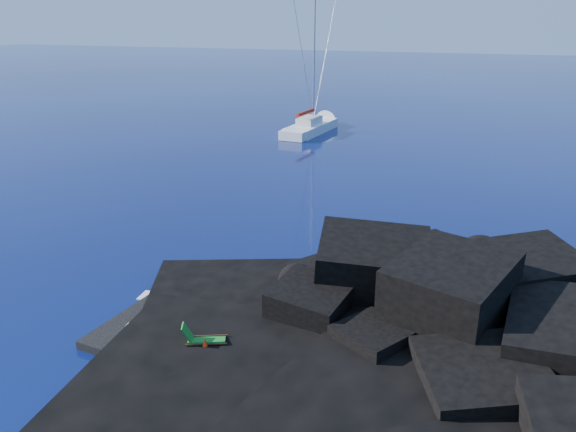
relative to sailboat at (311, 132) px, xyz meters
The scene contains 9 objects.
ground 43.17m from the sailboat, 83.53° to the right, with size 400.00×400.00×0.00m, color #030932.
headland 43.71m from the sailboat, 65.88° to the right, with size 24.00×24.00×3.60m, color black, non-canonical shape.
beach 43.42m from the sailboat, 77.55° to the right, with size 8.50×6.00×0.70m, color black.
surf_foam 39.16m from the sailboat, 75.41° to the right, with size 10.00×8.00×0.06m, color white, non-canonical shape.
sailboat is the anchor object (origin of this frame).
deck_chair 44.66m from the sailboat, 77.22° to the right, with size 1.62×0.71×1.11m, color #197323, non-canonical shape.
towel 43.92m from the sailboat, 80.75° to the right, with size 2.05×0.97×0.05m, color white.
sunbather 43.92m from the sailboat, 80.75° to the right, with size 1.59×0.39×0.21m, color tan, non-canonical shape.
marker_cone 44.95m from the sailboat, 77.20° to the right, with size 0.40×0.40×0.61m, color #F23D0C.
Camera 1 is at (14.32, -17.02, 12.34)m, focal length 35.00 mm.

